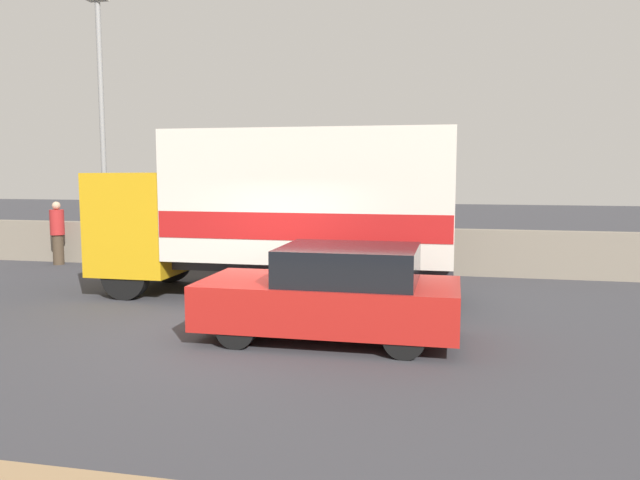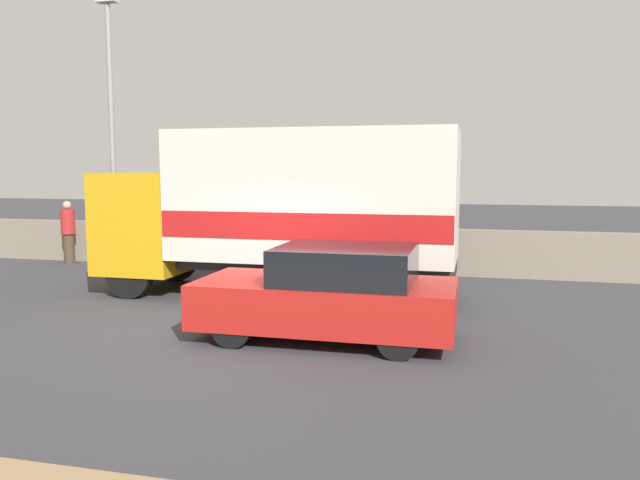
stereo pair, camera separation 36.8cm
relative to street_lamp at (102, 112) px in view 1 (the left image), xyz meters
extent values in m
plane|color=#38383D|center=(6.31, -5.93, -4.19)|extent=(80.00, 80.00, 0.00)
cube|color=gray|center=(6.31, 0.68, -3.60)|extent=(60.00, 0.35, 1.17)
cylinder|color=gray|center=(0.00, 0.00, -0.68)|extent=(0.14, 0.14, 7.02)
cube|color=gold|center=(2.72, -2.80, -2.67)|extent=(1.74, 2.38, 2.14)
cube|color=black|center=(1.86, -2.80, -2.24)|extent=(0.06, 2.02, 0.94)
cube|color=#2D2D33|center=(6.45, -2.80, -3.47)|extent=(5.72, 1.34, 0.25)
cube|color=silver|center=(6.45, -2.80, -2.04)|extent=(5.72, 2.44, 2.60)
cube|color=red|center=(6.45, -2.80, -2.60)|extent=(5.69, 2.46, 0.52)
cylinder|color=black|center=(2.72, -3.82, -3.69)|extent=(0.99, 0.28, 0.99)
cylinder|color=black|center=(2.72, -1.79, -3.69)|extent=(0.99, 0.28, 0.99)
cylinder|color=black|center=(8.02, -3.82, -3.69)|extent=(0.99, 0.28, 0.99)
cylinder|color=black|center=(8.02, -1.79, -3.69)|extent=(0.99, 0.28, 0.99)
cylinder|color=black|center=(6.88, -3.82, -3.69)|extent=(0.99, 0.28, 0.99)
cylinder|color=black|center=(6.88, -1.79, -3.69)|extent=(0.99, 0.28, 0.99)
cube|color=#B21E19|center=(7.40, -5.90, -3.61)|extent=(4.02, 1.85, 0.70)
cube|color=black|center=(7.72, -5.90, -2.99)|extent=(2.09, 1.70, 0.55)
cylinder|color=black|center=(6.16, -6.71, -3.88)|extent=(0.61, 0.20, 0.61)
cylinder|color=black|center=(6.16, -5.10, -3.88)|extent=(0.61, 0.20, 0.61)
cylinder|color=black|center=(8.65, -6.71, -3.88)|extent=(0.61, 0.20, 0.61)
cylinder|color=black|center=(8.65, -5.10, -3.88)|extent=(0.61, 0.20, 0.61)
cylinder|color=#473828|center=(-1.57, 0.09, -3.77)|extent=(0.30, 0.30, 0.84)
cylinder|color=#B22626|center=(-1.57, 0.09, -2.99)|extent=(0.39, 0.39, 0.70)
sphere|color=tan|center=(-1.57, 0.09, -2.53)|extent=(0.23, 0.23, 0.23)
camera|label=1|loc=(9.30, -15.31, -1.53)|focal=35.00mm
camera|label=2|loc=(9.66, -15.23, -1.53)|focal=35.00mm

